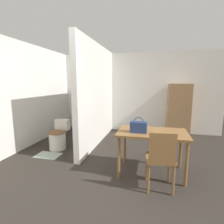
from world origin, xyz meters
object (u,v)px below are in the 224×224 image
(handbag, at_px, (138,127))
(wooden_cabinet, at_px, (179,110))
(dining_table, at_px, (152,136))
(wooden_chair, at_px, (161,158))
(toilet, at_px, (59,137))

(handbag, height_order, wooden_cabinet, wooden_cabinet)
(dining_table, bearing_deg, handbag, -155.36)
(dining_table, distance_m, wooden_chair, 0.53)
(toilet, xyz_separation_m, wooden_cabinet, (2.91, 1.75, 0.49))
(wooden_chair, distance_m, handbag, 0.62)
(handbag, xyz_separation_m, wooden_cabinet, (0.95, 2.54, -0.07))
(wooden_chair, bearing_deg, toilet, 147.14)
(dining_table, distance_m, wooden_cabinet, 2.54)
(wooden_chair, distance_m, toilet, 2.60)
(wooden_chair, xyz_separation_m, handbag, (-0.36, 0.38, 0.34))
(dining_table, bearing_deg, toilet, 162.53)
(dining_table, bearing_deg, wooden_chair, -74.96)
(handbag, bearing_deg, dining_table, 24.64)
(dining_table, xyz_separation_m, toilet, (-2.18, 0.69, -0.39))
(dining_table, relative_size, wooden_chair, 1.28)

